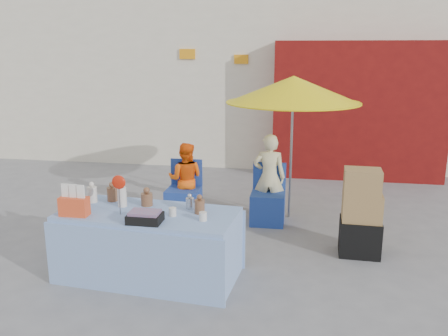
% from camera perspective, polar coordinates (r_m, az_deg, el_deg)
% --- Properties ---
extents(ground, '(80.00, 80.00, 0.00)m').
position_cam_1_polar(ground, '(5.78, -3.18, -11.02)').
color(ground, slate).
rests_on(ground, ground).
extents(backdrop, '(14.00, 8.00, 7.80)m').
position_cam_1_polar(backdrop, '(12.64, 6.94, 17.02)').
color(backdrop, silver).
rests_on(backdrop, ground).
extents(market_table, '(2.03, 1.08, 1.18)m').
position_cam_1_polar(market_table, '(5.32, -9.05, -8.95)').
color(market_table, '#809BCD').
rests_on(market_table, ground).
extents(chair_left, '(0.48, 0.47, 0.85)m').
position_cam_1_polar(chair_left, '(7.09, -4.86, -3.99)').
color(chair_left, '#203D94').
rests_on(chair_left, ground).
extents(chair_right, '(0.48, 0.47, 0.85)m').
position_cam_1_polar(chair_right, '(6.89, 5.29, -4.53)').
color(chair_right, '#203D94').
rests_on(chair_right, ground).
extents(vendor_orange, '(0.54, 0.42, 1.11)m').
position_cam_1_polar(vendor_orange, '(7.12, -4.64, -1.36)').
color(vendor_orange, '#FF5C0D').
rests_on(vendor_orange, ground).
extents(vendor_beige, '(0.47, 0.31, 1.28)m').
position_cam_1_polar(vendor_beige, '(6.91, 5.45, -1.14)').
color(vendor_beige, beige).
rests_on(vendor_beige, ground).
extents(umbrella, '(1.90, 1.90, 2.09)m').
position_cam_1_polar(umbrella, '(6.82, 8.34, 9.26)').
color(umbrella, gray).
rests_on(umbrella, ground).
extents(box_stack, '(0.50, 0.41, 1.08)m').
position_cam_1_polar(box_stack, '(5.98, 16.16, -5.54)').
color(box_stack, black).
rests_on(box_stack, ground).
extents(tarp_bundle, '(0.65, 0.52, 0.29)m').
position_cam_1_polar(tarp_bundle, '(5.63, -16.35, -10.71)').
color(tarp_bundle, yellow).
rests_on(tarp_bundle, ground).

